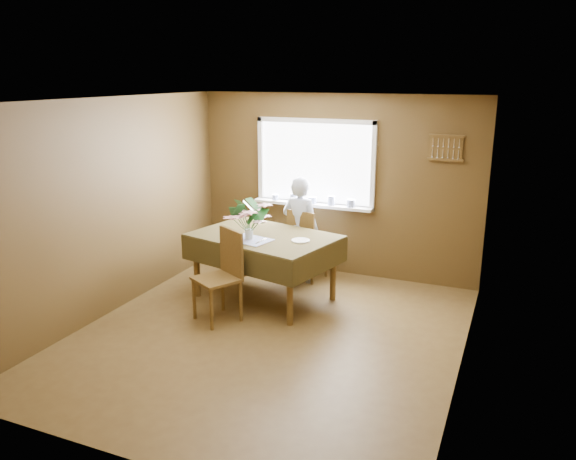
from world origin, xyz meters
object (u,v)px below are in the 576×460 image
at_px(chair_near, 223,272).
at_px(seated_woman, 300,229).
at_px(dining_table, 264,243).
at_px(chair_far, 305,242).
at_px(flower_bouquet, 249,217).

xyz_separation_m(chair_near, seated_woman, (0.35, 1.50, 0.16)).
bearing_deg(dining_table, chair_near, -89.89).
xyz_separation_m(chair_far, flower_bouquet, (-0.32, -1.05, 0.57)).
height_order(dining_table, chair_near, chair_near).
bearing_deg(chair_far, seated_woman, 55.49).
distance_m(dining_table, flower_bouquet, 0.46).
relative_size(dining_table, seated_woman, 1.33).
xyz_separation_m(dining_table, flower_bouquet, (-0.09, -0.24, 0.38)).
bearing_deg(flower_bouquet, chair_near, -99.81).
distance_m(chair_far, seated_woman, 0.20).
distance_m(chair_far, chair_near, 1.60).
height_order(dining_table, chair_far, chair_far).
distance_m(dining_table, chair_far, 0.86).
distance_m(chair_far, flower_bouquet, 1.23).
relative_size(chair_near, seated_woman, 0.72).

